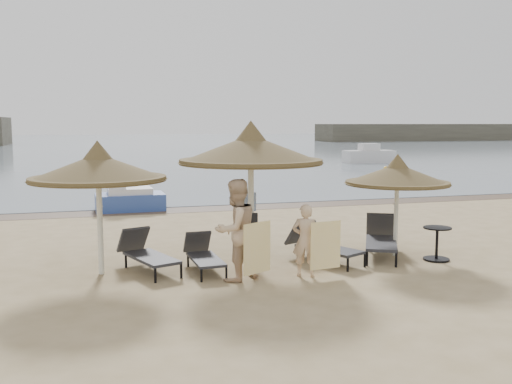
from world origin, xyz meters
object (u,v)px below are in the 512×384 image
at_px(lounger_near_left, 203,254).
at_px(lounger_far_right, 381,238).
at_px(person_left, 236,222).
at_px(palapa_left, 98,168).
at_px(pedal_boat, 129,199).
at_px(lounger_near_right, 320,244).
at_px(side_table, 437,245).
at_px(palapa_center, 251,150).
at_px(palapa_right, 397,175).
at_px(lounger_far_left, 146,252).
at_px(person_right, 305,234).

height_order(lounger_near_left, lounger_far_right, lounger_far_right).
bearing_deg(person_left, palapa_left, -53.37).
height_order(lounger_near_left, pedal_boat, pedal_boat).
relative_size(lounger_near_right, person_left, 0.85).
bearing_deg(side_table, palapa_center, 167.36).
xyz_separation_m(palapa_right, lounger_near_left, (-4.69, -0.05, -1.61)).
bearing_deg(lounger_far_left, lounger_near_left, -36.08).
bearing_deg(side_table, palapa_right, 136.62).
xyz_separation_m(lounger_far_left, pedal_boat, (0.18, 8.84, 0.03)).
height_order(lounger_near_right, pedal_boat, pedal_boat).
bearing_deg(person_right, lounger_near_right, -97.94).
bearing_deg(palapa_right, palapa_center, 175.39).
distance_m(person_left, pedal_boat, 10.28).
bearing_deg(side_table, lounger_far_left, 171.69).
distance_m(palapa_right, pedal_boat, 10.88).
xyz_separation_m(palapa_left, pedal_boat, (1.13, 8.90, -1.83)).
distance_m(lounger_far_left, lounger_near_right, 3.97).
height_order(palapa_left, lounger_near_left, palapa_left).
height_order(lounger_near_left, person_left, person_left).
height_order(palapa_right, pedal_boat, palapa_right).
bearing_deg(side_table, person_right, -172.38).
xyz_separation_m(person_left, pedal_boat, (-1.50, 10.14, -0.78)).
xyz_separation_m(palapa_right, pedal_boat, (-5.70, 9.13, -1.53)).
relative_size(lounger_far_left, person_right, 1.15).
distance_m(lounger_near_right, lounger_far_right, 1.64).
height_order(palapa_right, person_left, palapa_right).
height_order(lounger_near_right, lounger_far_right, lounger_far_right).
bearing_deg(lounger_far_left, lounger_far_right, -21.38).
xyz_separation_m(lounger_near_right, person_right, (-0.81, -1.15, 0.49)).
bearing_deg(pedal_boat, lounger_near_left, -85.37).
bearing_deg(palapa_left, person_right, -18.34).
bearing_deg(lounger_far_right, lounger_far_left, -154.05).
bearing_deg(lounger_near_left, pedal_boat, 93.70).
relative_size(palapa_left, palapa_right, 1.15).
bearing_deg(side_table, pedal_boat, 123.17).
height_order(lounger_far_left, lounger_far_right, lounger_far_right).
height_order(lounger_near_left, side_table, side_table).
xyz_separation_m(lounger_far_left, person_left, (1.69, -1.31, 0.81)).
xyz_separation_m(palapa_left, person_left, (2.63, -1.24, -1.05)).
bearing_deg(lounger_far_right, palapa_center, -154.83).
xyz_separation_m(lounger_far_right, person_right, (-2.44, -1.28, 0.46)).
distance_m(palapa_right, lounger_far_right, 1.57).
bearing_deg(palapa_center, side_table, -12.64).
height_order(side_table, person_right, person_right).
bearing_deg(palapa_right, person_right, -157.70).
relative_size(person_left, person_right, 1.36).
bearing_deg(person_left, lounger_near_left, -91.07).
bearing_deg(palapa_center, palapa_right, -4.61).
distance_m(lounger_near_left, lounger_near_right, 2.77).
bearing_deg(palapa_right, palapa_left, 178.07).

